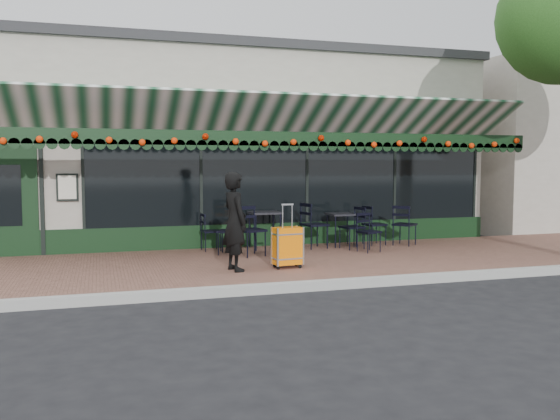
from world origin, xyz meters
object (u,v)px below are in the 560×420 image
object	(u,v)px
chair_b_front	(251,231)
suitcase	(287,247)
chair_b_right	(314,225)
chair_a_left	(352,228)
chair_a_front	(369,232)
chair_b_left	(229,232)
woman	(235,222)
chair_solo	(211,232)
chair_a_right	(374,225)
chair_a_extra	(405,225)
cafe_table_a	(342,217)
cafe_table_b	(265,215)

from	to	relation	value
chair_b_front	suitcase	bearing A→B (deg)	-96.02
chair_b_right	chair_a_left	bearing A→B (deg)	-124.96
chair_a_front	chair_b_right	size ratio (longest dim) A/B	0.82
chair_b_left	chair_b_right	xyz separation A→B (m)	(1.93, 0.29, 0.04)
woman	chair_b_front	world-z (taller)	woman
suitcase	chair_b_front	size ratio (longest dim) A/B	1.12
chair_b_front	chair_solo	xyz separation A→B (m)	(-0.62, 0.96, -0.10)
woman	chair_b_right	world-z (taller)	woman
suitcase	chair_a_right	xyz separation A→B (m)	(2.78, 2.26, 0.07)
chair_a_extra	chair_b_right	bearing A→B (deg)	47.95
chair_b_left	chair_solo	world-z (taller)	chair_b_left
suitcase	chair_b_right	world-z (taller)	suitcase
suitcase	chair_b_left	distance (m)	1.95
cafe_table_a	chair_a_right	xyz separation A→B (m)	(0.80, 0.01, -0.21)
chair_a_front	chair_a_extra	size ratio (longest dim) A/B	0.89
chair_b_left	chair_a_left	bearing A→B (deg)	113.49
woman	chair_b_front	bearing A→B (deg)	-35.62
woman	cafe_table_b	world-z (taller)	woman
cafe_table_b	chair_solo	size ratio (longest dim) A/B	1.00
chair_a_left	chair_b_right	size ratio (longest dim) A/B	0.91
woman	chair_solo	xyz separation A→B (m)	(0.03, 2.45, -0.44)
chair_a_left	chair_a_right	bearing A→B (deg)	110.56
woman	chair_a_extra	world-z (taller)	woman
chair_a_extra	chair_b_left	distance (m)	4.02
chair_a_extra	chair_b_front	xyz separation A→B (m)	(-3.66, -0.49, 0.04)
chair_a_right	chair_b_front	xyz separation A→B (m)	(-3.06, -0.77, 0.05)
cafe_table_a	chair_a_right	size ratio (longest dim) A/B	0.82
chair_b_front	chair_solo	distance (m)	1.15
chair_a_right	chair_b_left	size ratio (longest dim) A/B	0.98
chair_a_extra	chair_b_right	size ratio (longest dim) A/B	0.91
chair_a_left	chair_a_right	xyz separation A→B (m)	(0.74, 0.45, -0.01)
cafe_table_b	chair_a_extra	distance (m)	3.16
cafe_table_a	woman	bearing A→B (deg)	-142.33
suitcase	chair_solo	world-z (taller)	suitcase
chair_a_right	chair_solo	distance (m)	3.68
suitcase	chair_b_right	distance (m)	2.50
chair_a_extra	cafe_table_a	bearing A→B (deg)	41.02
chair_a_left	chair_a_right	distance (m)	0.87
suitcase	chair_b_front	xyz separation A→B (m)	(-0.28, 1.49, 0.13)
suitcase	chair_b_front	bearing A→B (deg)	93.50
woman	chair_a_right	size ratio (longest dim) A/B	1.88
chair_a_right	chair_b_left	xyz separation A→B (m)	(-3.42, -0.42, 0.01)
cafe_table_b	woman	bearing A→B (deg)	-116.53
chair_a_left	woman	bearing A→B (deg)	-69.03
cafe_table_a	chair_b_left	xyz separation A→B (m)	(-2.62, -0.41, -0.20)
chair_solo	cafe_table_a	bearing A→B (deg)	-98.74
cafe_table_a	chair_b_left	world-z (taller)	chair_b_left
suitcase	chair_a_front	bearing A→B (deg)	23.73
cafe_table_a	chair_b_front	size ratio (longest dim) A/B	0.73
cafe_table_a	chair_a_front	distance (m)	1.01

